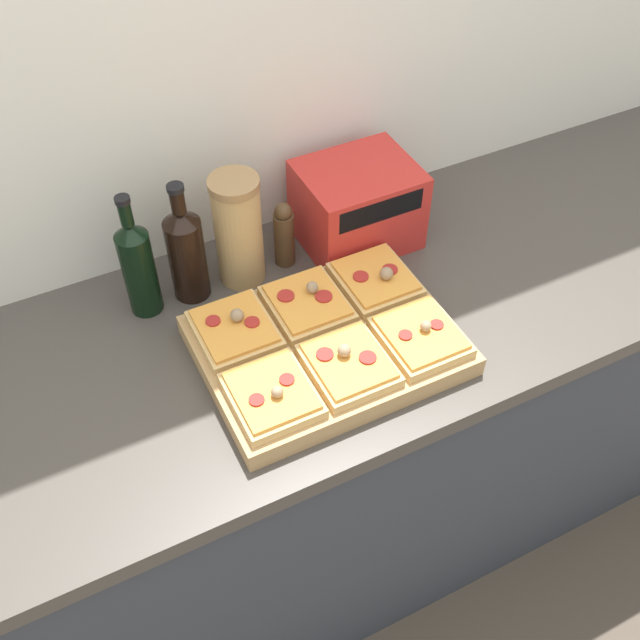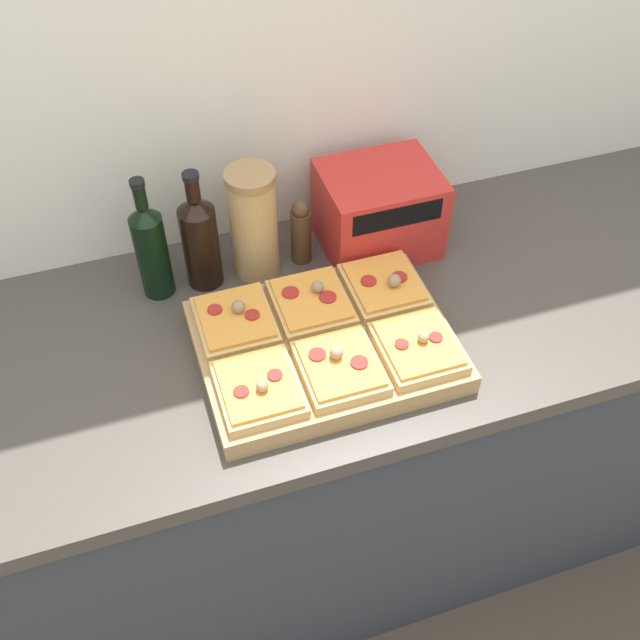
{
  "view_description": "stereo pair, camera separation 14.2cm",
  "coord_description": "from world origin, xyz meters",
  "px_view_note": "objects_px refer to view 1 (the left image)",
  "views": [
    {
      "loc": [
        -0.4,
        -0.61,
        2.01
      ],
      "look_at": [
        0.03,
        0.26,
        0.98
      ],
      "focal_mm": 42.0,
      "sensor_mm": 36.0,
      "label": 1
    },
    {
      "loc": [
        -0.27,
        -0.66,
        2.01
      ],
      "look_at": [
        0.03,
        0.26,
        0.98
      ],
      "focal_mm": 42.0,
      "sensor_mm": 36.0,
      "label": 2
    }
  ],
  "objects_px": {
    "toaster_oven": "(357,205)",
    "wine_bottle": "(186,252)",
    "olive_oil_bottle": "(138,266)",
    "cutting_board": "(327,345)",
    "pepper_mill": "(284,234)",
    "grain_jar_tall": "(238,230)"
  },
  "relations": [
    {
      "from": "pepper_mill",
      "to": "cutting_board",
      "type": "bearing_deg",
      "value": -97.95
    },
    {
      "from": "cutting_board",
      "to": "grain_jar_tall",
      "type": "xyz_separation_m",
      "value": [
        -0.06,
        0.27,
        0.1
      ]
    },
    {
      "from": "olive_oil_bottle",
      "to": "wine_bottle",
      "type": "bearing_deg",
      "value": 0.0
    },
    {
      "from": "toaster_oven",
      "to": "pepper_mill",
      "type": "bearing_deg",
      "value": 179.72
    },
    {
      "from": "wine_bottle",
      "to": "toaster_oven",
      "type": "relative_size",
      "value": 1.02
    },
    {
      "from": "olive_oil_bottle",
      "to": "cutting_board",
      "type": "bearing_deg",
      "value": -45.29
    },
    {
      "from": "wine_bottle",
      "to": "pepper_mill",
      "type": "height_order",
      "value": "wine_bottle"
    },
    {
      "from": "grain_jar_tall",
      "to": "pepper_mill",
      "type": "xyz_separation_m",
      "value": [
        0.1,
        0.0,
        -0.05
      ]
    },
    {
      "from": "cutting_board",
      "to": "olive_oil_bottle",
      "type": "relative_size",
      "value": 1.71
    },
    {
      "from": "wine_bottle",
      "to": "pepper_mill",
      "type": "xyz_separation_m",
      "value": [
        0.21,
        -0.0,
        -0.04
      ]
    },
    {
      "from": "olive_oil_bottle",
      "to": "wine_bottle",
      "type": "distance_m",
      "value": 0.1
    },
    {
      "from": "wine_bottle",
      "to": "pepper_mill",
      "type": "relative_size",
      "value": 1.75
    },
    {
      "from": "cutting_board",
      "to": "toaster_oven",
      "type": "bearing_deg",
      "value": 52.12
    },
    {
      "from": "toaster_oven",
      "to": "cutting_board",
      "type": "bearing_deg",
      "value": -127.88
    },
    {
      "from": "toaster_oven",
      "to": "wine_bottle",
      "type": "bearing_deg",
      "value": 179.87
    },
    {
      "from": "olive_oil_bottle",
      "to": "pepper_mill",
      "type": "relative_size",
      "value": 1.8
    },
    {
      "from": "cutting_board",
      "to": "pepper_mill",
      "type": "relative_size",
      "value": 3.07
    },
    {
      "from": "grain_jar_tall",
      "to": "wine_bottle",
      "type": "bearing_deg",
      "value": 180.0
    },
    {
      "from": "olive_oil_bottle",
      "to": "grain_jar_tall",
      "type": "relative_size",
      "value": 1.13
    },
    {
      "from": "pepper_mill",
      "to": "olive_oil_bottle",
      "type": "bearing_deg",
      "value": 180.0
    },
    {
      "from": "olive_oil_bottle",
      "to": "toaster_oven",
      "type": "distance_m",
      "value": 0.49
    },
    {
      "from": "cutting_board",
      "to": "olive_oil_bottle",
      "type": "xyz_separation_m",
      "value": [
        -0.27,
        0.27,
        0.09
      ]
    }
  ]
}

